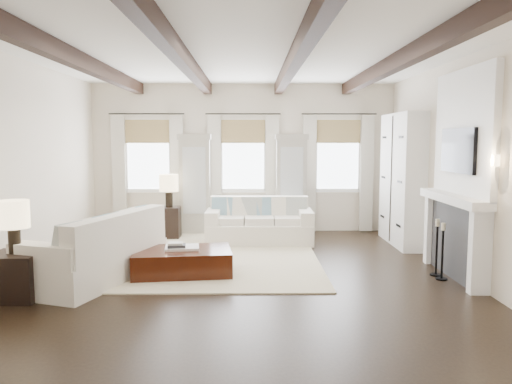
{
  "coord_description": "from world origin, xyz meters",
  "views": [
    {
      "loc": [
        0.15,
        -7.11,
        2.0
      ],
      "look_at": [
        0.24,
        1.01,
        1.15
      ],
      "focal_mm": 35.0,
      "sensor_mm": 36.0,
      "label": 1
    }
  ],
  "objects_px": {
    "side_table_front": "(16,276)",
    "side_table_back": "(170,223)",
    "ottoman": "(183,262)",
    "sofa_left": "(101,253)",
    "sofa_back": "(259,224)"
  },
  "relations": [
    {
      "from": "side_table_front",
      "to": "side_table_back",
      "type": "distance_m",
      "value": 4.1
    },
    {
      "from": "ottoman",
      "to": "side_table_back",
      "type": "height_order",
      "value": "side_table_back"
    },
    {
      "from": "sofa_left",
      "to": "ottoman",
      "type": "bearing_deg",
      "value": 14.21
    },
    {
      "from": "sofa_back",
      "to": "side_table_back",
      "type": "distance_m",
      "value": 1.87
    },
    {
      "from": "sofa_left",
      "to": "side_table_back",
      "type": "xyz_separation_m",
      "value": [
        0.49,
        3.04,
        -0.08
      ]
    },
    {
      "from": "sofa_back",
      "to": "side_table_back",
      "type": "xyz_separation_m",
      "value": [
        -1.82,
        0.42,
        -0.04
      ]
    },
    {
      "from": "sofa_back",
      "to": "side_table_back",
      "type": "height_order",
      "value": "sofa_back"
    },
    {
      "from": "sofa_back",
      "to": "ottoman",
      "type": "bearing_deg",
      "value": -116.9
    },
    {
      "from": "ottoman",
      "to": "side_table_back",
      "type": "relative_size",
      "value": 2.23
    },
    {
      "from": "sofa_back",
      "to": "sofa_left",
      "type": "distance_m",
      "value": 3.5
    },
    {
      "from": "sofa_back",
      "to": "side_table_front",
      "type": "distance_m",
      "value": 4.68
    },
    {
      "from": "ottoman",
      "to": "side_table_front",
      "type": "bearing_deg",
      "value": -156.33
    },
    {
      "from": "sofa_left",
      "to": "side_table_front",
      "type": "bearing_deg",
      "value": -133.62
    },
    {
      "from": "sofa_back",
      "to": "side_table_front",
      "type": "bearing_deg",
      "value": -131.96
    },
    {
      "from": "side_table_back",
      "to": "sofa_back",
      "type": "bearing_deg",
      "value": -12.85
    }
  ]
}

